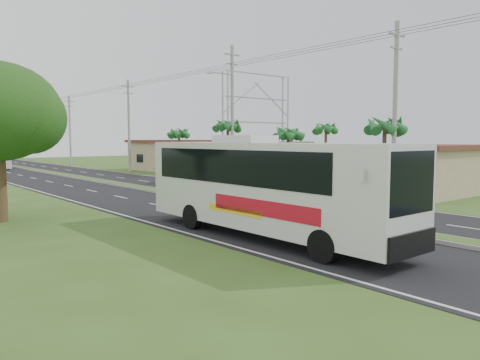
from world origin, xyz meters
TOP-DOWN VIEW (x-y plane):
  - ground at (0.00, 0.00)m, footprint 180.00×180.00m
  - road_asphalt at (0.00, 20.00)m, footprint 14.00×160.00m
  - median_strip at (0.00, 20.00)m, footprint 1.20×160.00m
  - lane_edge_left at (-6.70, 20.00)m, footprint 0.12×160.00m
  - lane_edge_right at (6.70, 20.00)m, footprint 0.12×160.00m
  - shop_near at (14.00, 6.00)m, footprint 8.60×12.60m
  - shop_mid at (14.00, 22.00)m, footprint 7.60×10.60m
  - shop_far at (14.00, 36.00)m, footprint 8.60×11.60m
  - palm_verge_a at (9.00, 3.00)m, footprint 2.40×2.40m
  - palm_verge_b at (9.40, 12.00)m, footprint 2.40×2.40m
  - palm_verge_c at (8.80, 19.00)m, footprint 2.40×2.40m
  - palm_verge_d at (9.30, 28.00)m, footprint 2.40×2.40m
  - palm_behind_shop at (17.50, 15.00)m, footprint 2.40×2.40m
  - utility_pole_a at (8.50, 2.00)m, footprint 1.60×0.28m
  - utility_pole_b at (8.47, 18.00)m, footprint 3.20×0.28m
  - utility_pole_c at (8.50, 38.00)m, footprint 1.60×0.28m
  - utility_pole_d at (8.50, 58.00)m, footprint 1.60×0.28m
  - billboard_lattice at (22.00, 30.00)m, footprint 10.18×1.18m
  - coach_bus_main at (-4.77, -0.69)m, footprint 2.75×12.60m
  - motorcyclist at (0.48, 8.38)m, footprint 2.03×0.66m

SIDE VIEW (x-z plane):
  - ground at x=0.00m, z-range 0.00..0.00m
  - lane_edge_left at x=-6.70m, z-range 0.00..0.00m
  - lane_edge_right at x=6.70m, z-range 0.00..0.00m
  - road_asphalt at x=0.00m, z-range 0.00..0.02m
  - median_strip at x=0.00m, z-range 0.01..0.20m
  - motorcyclist at x=0.48m, z-range -0.34..1.99m
  - shop_near at x=14.00m, z-range 0.02..3.54m
  - shop_mid at x=14.00m, z-range 0.02..3.69m
  - shop_far at x=14.00m, z-range 0.02..3.84m
  - coach_bus_main at x=-4.77m, z-range 0.20..4.27m
  - palm_verge_b at x=9.40m, z-range 1.83..6.88m
  - palm_verge_d at x=9.30m, z-range 1.92..7.17m
  - palm_verge_a at x=9.00m, z-range 2.02..7.47m
  - palm_behind_shop at x=17.50m, z-range 2.11..7.76m
  - palm_verge_c at x=8.80m, z-range 2.20..8.05m
  - utility_pole_d at x=8.50m, z-range 0.17..10.67m
  - utility_pole_a at x=8.50m, z-range 0.17..11.17m
  - utility_pole_c at x=8.50m, z-range 0.17..11.17m
  - utility_pole_b at x=8.47m, z-range 0.26..12.26m
  - billboard_lattice at x=22.00m, z-range 0.79..12.86m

